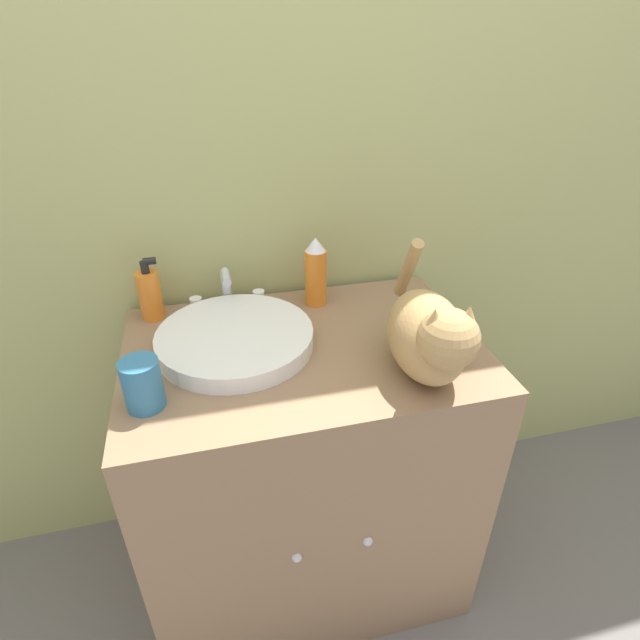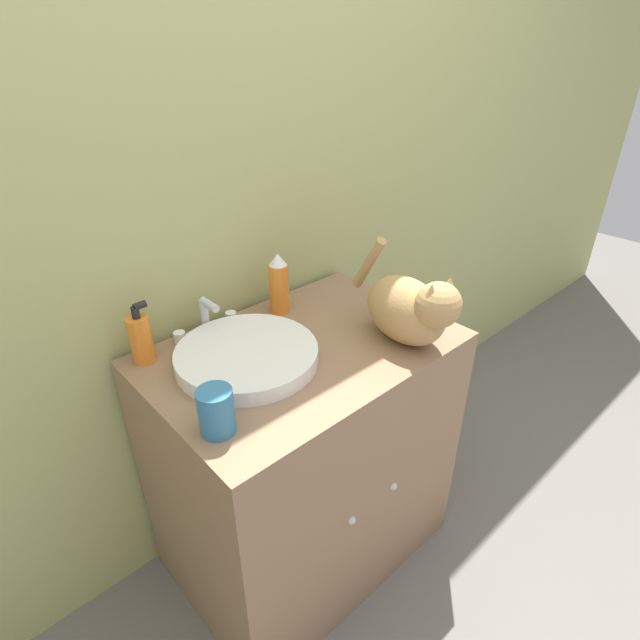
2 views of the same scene
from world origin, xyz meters
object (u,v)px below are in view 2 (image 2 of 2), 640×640
Objects in this scene: cat at (411,308)px; soap_bottle at (141,338)px; cup at (216,411)px; spray_bottle at (279,284)px.

cat reaches higher than soap_bottle.
cat is 0.70m from soap_bottle.
soap_bottle reaches higher than cup.
cat is at bearing -34.76° from soap_bottle.
cup is at bearing -88.40° from cat.
spray_bottle is (0.42, -0.03, 0.02)m from soap_bottle.
spray_bottle is at bearing -151.93° from cat.
soap_bottle is 1.57× the size of cup.
cat is 2.33× the size of soap_bottle.
cat is at bearing -4.39° from cup.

